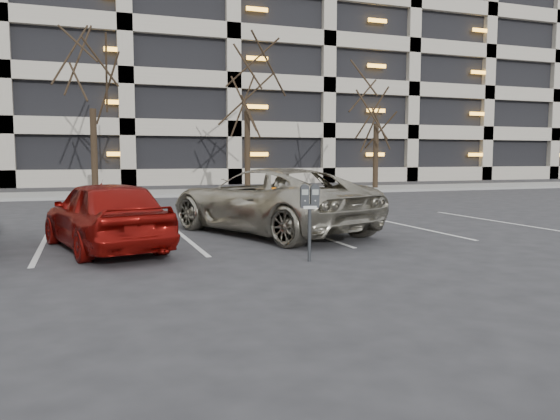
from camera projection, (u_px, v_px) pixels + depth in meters
name	position (u px, v px, depth m)	size (l,w,h in m)	color
ground	(280.00, 250.00, 10.11)	(140.00, 140.00, 0.00)	#28282B
sidewalk	(164.00, 193.00, 25.12)	(80.00, 4.00, 0.12)	gray
stall_lines	(184.00, 236.00, 11.80)	(16.90, 5.20, 0.00)	silver
parking_garage	(280.00, 65.00, 44.95)	(52.00, 20.00, 19.00)	black
tree_b	(91.00, 54.00, 23.53)	(3.74, 3.74, 8.49)	black
tree_c	(247.00, 61.00, 25.84)	(3.82, 3.82, 8.68)	black
tree_d	(377.00, 83.00, 28.24)	(3.37, 3.37, 7.67)	black
parking_meter	(310.00, 204.00, 8.93)	(0.34, 0.19, 1.25)	black
suv_silver	(269.00, 200.00, 12.35)	(4.26, 5.85, 1.48)	#A7A18E
car_red	(105.00, 214.00, 10.06)	(1.57, 3.89, 1.33)	maroon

